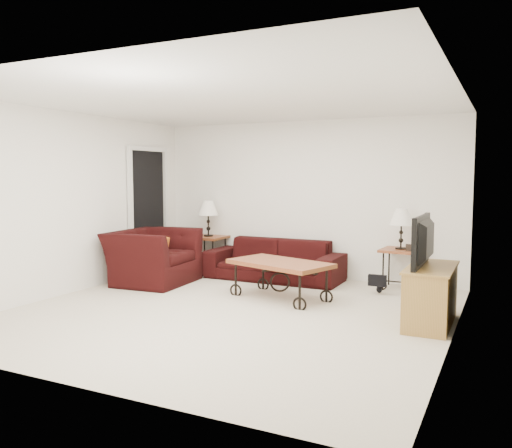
{
  "coord_description": "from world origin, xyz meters",
  "views": [
    {
      "loc": [
        2.97,
        -5.41,
        1.62
      ],
      "look_at": [
        0.0,
        0.7,
        1.0
      ],
      "focal_mm": 36.78,
      "sensor_mm": 36.0,
      "label": 1
    }
  ],
  "objects_px": {
    "armchair": "(153,257)",
    "television": "(431,241)",
    "lamp_left": "(208,219)",
    "lamp_right": "(401,229)",
    "backpack": "(380,276)",
    "side_table_left": "(209,254)",
    "tv_stand": "(431,295)",
    "side_table_right": "(400,269)",
    "coffee_table": "(280,280)",
    "sofa": "(274,260)"
  },
  "relations": [
    {
      "from": "side_table_left",
      "to": "television",
      "type": "relative_size",
      "value": 0.63
    },
    {
      "from": "sofa",
      "to": "lamp_right",
      "type": "height_order",
      "value": "lamp_right"
    },
    {
      "from": "side_table_right",
      "to": "tv_stand",
      "type": "height_order",
      "value": "tv_stand"
    },
    {
      "from": "lamp_left",
      "to": "backpack",
      "type": "bearing_deg",
      "value": -7.72
    },
    {
      "from": "coffee_table",
      "to": "backpack",
      "type": "distance_m",
      "value": 1.44
    },
    {
      "from": "side_table_right",
      "to": "coffee_table",
      "type": "bearing_deg",
      "value": -134.98
    },
    {
      "from": "side_table_right",
      "to": "lamp_right",
      "type": "height_order",
      "value": "lamp_right"
    },
    {
      "from": "side_table_left",
      "to": "tv_stand",
      "type": "xyz_separation_m",
      "value": [
        3.86,
        -1.71,
        0.02
      ]
    },
    {
      "from": "side_table_right",
      "to": "lamp_left",
      "type": "bearing_deg",
      "value": 180.0
    },
    {
      "from": "lamp_left",
      "to": "television",
      "type": "bearing_deg",
      "value": -24.05
    },
    {
      "from": "lamp_right",
      "to": "backpack",
      "type": "distance_m",
      "value": 0.77
    },
    {
      "from": "lamp_left",
      "to": "lamp_right",
      "type": "distance_m",
      "value": 3.21
    },
    {
      "from": "coffee_table",
      "to": "side_table_left",
      "type": "bearing_deg",
      "value": 145.17
    },
    {
      "from": "armchair",
      "to": "lamp_right",
      "type": "bearing_deg",
      "value": -74.79
    },
    {
      "from": "tv_stand",
      "to": "television",
      "type": "height_order",
      "value": "television"
    },
    {
      "from": "lamp_left",
      "to": "tv_stand",
      "type": "height_order",
      "value": "lamp_left"
    },
    {
      "from": "backpack",
      "to": "coffee_table",
      "type": "bearing_deg",
      "value": -150.44
    },
    {
      "from": "side_table_left",
      "to": "coffee_table",
      "type": "distance_m",
      "value": 2.31
    },
    {
      "from": "sofa",
      "to": "side_table_left",
      "type": "xyz_separation_m",
      "value": [
        -1.3,
        0.18,
        -0.01
      ]
    },
    {
      "from": "sofa",
      "to": "lamp_left",
      "type": "relative_size",
      "value": 3.55
    },
    {
      "from": "side_table_left",
      "to": "backpack",
      "type": "xyz_separation_m",
      "value": [
        3.01,
        -0.41,
        -0.06
      ]
    },
    {
      "from": "lamp_left",
      "to": "armchair",
      "type": "relative_size",
      "value": 0.49
    },
    {
      "from": "lamp_right",
      "to": "television",
      "type": "bearing_deg",
      "value": -69.88
    },
    {
      "from": "sofa",
      "to": "lamp_left",
      "type": "distance_m",
      "value": 1.44
    },
    {
      "from": "armchair",
      "to": "television",
      "type": "bearing_deg",
      "value": -101.12
    },
    {
      "from": "side_table_left",
      "to": "lamp_right",
      "type": "xyz_separation_m",
      "value": [
        3.21,
        0.0,
        0.57
      ]
    },
    {
      "from": "lamp_left",
      "to": "side_table_left",
      "type": "bearing_deg",
      "value": 0.0
    },
    {
      "from": "lamp_right",
      "to": "coffee_table",
      "type": "xyz_separation_m",
      "value": [
        -1.32,
        -1.32,
        -0.62
      ]
    },
    {
      "from": "side_table_right",
      "to": "lamp_left",
      "type": "height_order",
      "value": "lamp_left"
    },
    {
      "from": "coffee_table",
      "to": "armchair",
      "type": "relative_size",
      "value": 1.07
    },
    {
      "from": "side_table_right",
      "to": "tv_stand",
      "type": "distance_m",
      "value": 1.83
    },
    {
      "from": "side_table_left",
      "to": "armchair",
      "type": "distance_m",
      "value": 1.25
    },
    {
      "from": "lamp_right",
      "to": "tv_stand",
      "type": "relative_size",
      "value": 0.54
    },
    {
      "from": "television",
      "to": "side_table_left",
      "type": "bearing_deg",
      "value": -114.05
    },
    {
      "from": "side_table_right",
      "to": "lamp_right",
      "type": "distance_m",
      "value": 0.58
    },
    {
      "from": "sofa",
      "to": "backpack",
      "type": "distance_m",
      "value": 1.72
    },
    {
      "from": "side_table_right",
      "to": "backpack",
      "type": "bearing_deg",
      "value": -116.6
    },
    {
      "from": "side_table_left",
      "to": "side_table_right",
      "type": "height_order",
      "value": "side_table_left"
    },
    {
      "from": "side_table_left",
      "to": "sofa",
      "type": "bearing_deg",
      "value": -7.87
    },
    {
      "from": "armchair",
      "to": "television",
      "type": "relative_size",
      "value": 1.29
    },
    {
      "from": "lamp_left",
      "to": "lamp_right",
      "type": "xyz_separation_m",
      "value": [
        3.21,
        0.0,
        -0.04
      ]
    },
    {
      "from": "tv_stand",
      "to": "television",
      "type": "distance_m",
      "value": 0.6
    },
    {
      "from": "television",
      "to": "coffee_table",
      "type": "bearing_deg",
      "value": -101.48
    },
    {
      "from": "side_table_left",
      "to": "tv_stand",
      "type": "height_order",
      "value": "tv_stand"
    },
    {
      "from": "armchair",
      "to": "television",
      "type": "height_order",
      "value": "television"
    },
    {
      "from": "side_table_right",
      "to": "lamp_left",
      "type": "relative_size",
      "value": 0.96
    },
    {
      "from": "lamp_left",
      "to": "tv_stand",
      "type": "relative_size",
      "value": 0.56
    },
    {
      "from": "coffee_table",
      "to": "backpack",
      "type": "bearing_deg",
      "value": 39.28
    },
    {
      "from": "lamp_right",
      "to": "coffee_table",
      "type": "height_order",
      "value": "lamp_right"
    },
    {
      "from": "armchair",
      "to": "television",
      "type": "xyz_separation_m",
      "value": [
        4.08,
        -0.49,
        0.52
      ]
    }
  ]
}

